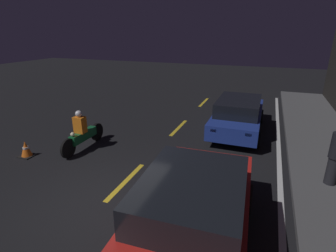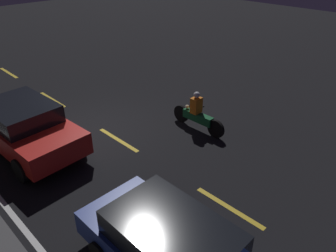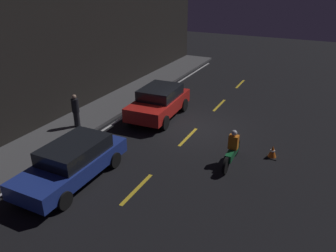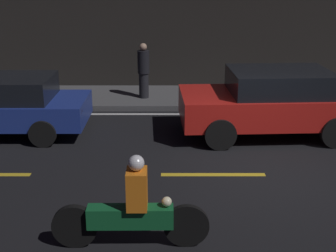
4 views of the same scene
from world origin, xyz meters
name	(u,v)px [view 1 (image 1 of 4)]	position (x,y,z in m)	size (l,w,h in m)	color
ground_plane	(105,202)	(0.00, 0.00, 0.00)	(56.00, 56.00, 0.00)	black
lane_dash_a	(204,102)	(-10.00, 0.00, 0.00)	(2.00, 0.14, 0.01)	gold
lane_dash_b	(179,128)	(-5.50, 0.00, 0.00)	(2.00, 0.14, 0.01)	gold
lane_dash_c	(126,181)	(-1.00, 0.00, 0.00)	(2.00, 0.14, 0.01)	gold
lane_solid_kerb	(283,248)	(0.00, 3.92, 0.00)	(25.20, 0.14, 0.01)	silver
sedan_blue	(238,114)	(-5.93, 2.34, 0.74)	(4.45, 1.88, 1.38)	navy
taxi_red	(193,210)	(0.56, 2.31, 0.83)	(4.20, 2.18, 1.55)	red
motorcycle	(83,133)	(-2.38, -2.42, 0.57)	(2.21, 0.36, 1.39)	black
traffic_cone_near	(26,149)	(-1.19, -3.77, 0.25)	(0.44, 0.44, 0.52)	black
pedestrian	(336,155)	(-2.57, 5.08, 0.96)	(0.34, 0.34, 1.59)	black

